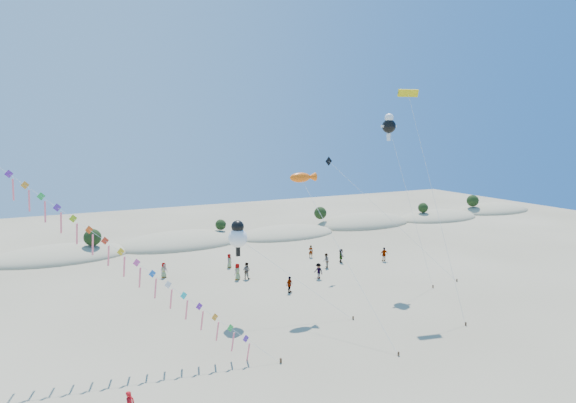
# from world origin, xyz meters

# --- Properties ---
(ground) EXTENTS (160.00, 160.00, 0.00)m
(ground) POSITION_xyz_m (0.00, 0.00, 0.00)
(ground) COLOR #817559
(ground) RESTS_ON ground
(dune_ridge) EXTENTS (145.30, 11.49, 5.57)m
(dune_ridge) POSITION_xyz_m (1.06, 45.14, 0.11)
(dune_ridge) COLOR gray
(dune_ridge) RESTS_ON ground
(kite_train) EXTENTS (22.43, 12.62, 18.51)m
(kite_train) POSITION_xyz_m (-14.49, 12.92, 9.54)
(kite_train) COLOR #3F2D1E
(kite_train) RESTS_ON ground
(fish_kite) EXTENTS (2.58, 13.29, 12.38)m
(fish_kite) POSITION_xyz_m (4.39, 16.19, 11.88)
(fish_kite) COLOR #3F2D1E
(fish_kite) RESTS_ON ground
(cartoon_kite_low) EXTENTS (9.35, 6.19, 8.53)m
(cartoon_kite_low) POSITION_xyz_m (-2.15, 15.87, 7.18)
(cartoon_kite_low) COLOR #3F2D1E
(cartoon_kite_low) RESTS_ON ground
(cartoon_kite_high) EXTENTS (3.39, 5.85, 17.97)m
(cartoon_kite_high) POSITION_xyz_m (16.18, 19.06, 16.75)
(cartoon_kite_high) COLOR #3F2D1E
(cartoon_kite_high) RESTS_ON ground
(parafoil_kite) EXTENTS (2.06, 9.29, 20.02)m
(parafoil_kite) POSITION_xyz_m (14.43, 13.89, 19.14)
(parafoil_kite) COLOR #3F2D1E
(parafoil_kite) RESTS_ON ground
(dark_kite) EXTENTS (10.52, 10.75, 13.23)m
(dark_kite) POSITION_xyz_m (15.10, 22.16, 9.25)
(dark_kite) COLOR #3F2D1E
(dark_kite) RESTS_ON ground
(beachgoers) EXTENTS (27.11, 12.09, 1.85)m
(beachgoers) POSITION_xyz_m (7.80, 25.60, 0.87)
(beachgoers) COLOR slate
(beachgoers) RESTS_ON ground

